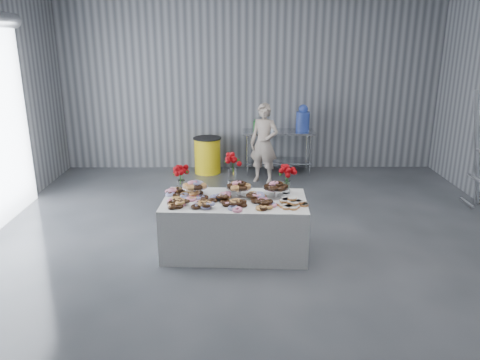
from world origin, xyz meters
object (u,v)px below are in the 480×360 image
Objects in this scene: water_jug at (303,119)px; trash_barrel at (207,155)px; person at (264,144)px; prep_table at (278,144)px; display_table at (235,226)px.

water_jug is 0.73× the size of trash_barrel.
water_jug is at bearing 63.14° from person.
prep_table is 0.95× the size of person.
water_jug is 2.14m from trash_barrel.
display_table is 3.83m from trash_barrel.
display_table is 3.19m from person.
prep_table is at bearing 0.42° from trash_barrel.
trash_barrel is at bearing 98.91° from display_table.
water_jug is at bearing 69.64° from display_table.
person is 1.40m from trash_barrel.
prep_table is 1.52m from trash_barrel.
trash_barrel is at bearing 174.56° from person.
trash_barrel is (-2.00, -0.01, -0.77)m from water_jug.
person is at bearing -29.84° from trash_barrel.
person is (-0.84, -0.68, -0.36)m from water_jug.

